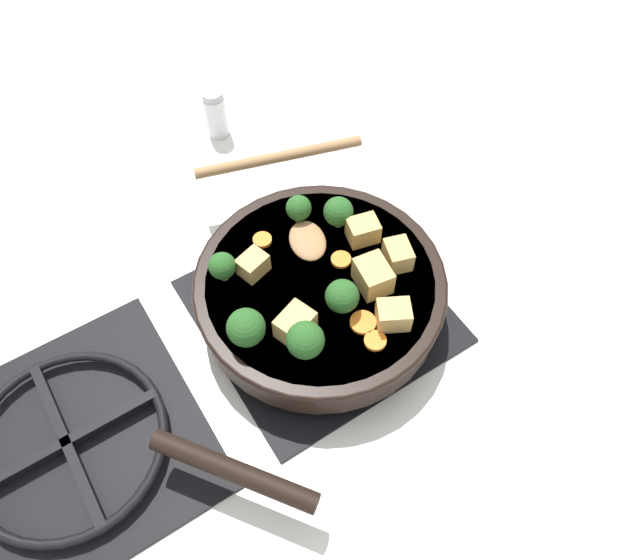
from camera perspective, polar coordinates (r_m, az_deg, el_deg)
ground_plane at (r=0.87m, az=0.00°, el=-2.90°), size 2.40×2.40×0.00m
front_burner_grate at (r=0.86m, az=0.00°, el=-2.49°), size 0.31×0.31×0.03m
rear_burner_grate at (r=0.83m, az=-21.98°, el=-13.80°), size 0.31×0.31×0.03m
skillet_pan at (r=0.82m, az=-0.07°, el=-1.05°), size 0.40×0.44×0.05m
wooden_spoon at (r=0.89m, az=-2.73°, el=8.23°), size 0.24×0.24×0.02m
tofu_cube_center_large at (r=0.83m, az=3.95°, el=4.54°), size 0.04×0.05×0.03m
tofu_cube_near_handle at (r=0.76m, az=6.73°, el=-3.19°), size 0.05×0.05×0.03m
tofu_cube_east_chunk at (r=0.80m, az=-6.15°, el=1.40°), size 0.04×0.04×0.03m
tofu_cube_west_chunk at (r=0.79m, az=4.86°, el=0.37°), size 0.05×0.04×0.04m
tofu_cube_back_piece at (r=0.75m, az=-2.28°, el=-4.12°), size 0.05×0.05×0.03m
tofu_cube_front_piece at (r=0.81m, az=7.13°, el=2.31°), size 0.05×0.04×0.03m
broccoli_floret_near_spoon at (r=0.84m, az=1.69°, el=6.25°), size 0.04×0.04×0.05m
broccoli_floret_center_top at (r=0.84m, az=-1.96°, el=6.57°), size 0.03×0.03×0.04m
broccoli_floret_east_rim at (r=0.79m, az=-8.93°, el=1.26°), size 0.04×0.04×0.04m
broccoli_floret_west_rim at (r=0.73m, az=-1.35°, el=-5.52°), size 0.05×0.05×0.05m
broccoli_floret_north_edge at (r=0.76m, az=1.88°, el=-1.60°), size 0.04×0.04×0.05m
broccoli_floret_south_cluster at (r=0.74m, az=-6.78°, el=-4.36°), size 0.05×0.05×0.05m
carrot_slice_orange_thin at (r=0.82m, az=1.94°, el=1.87°), size 0.03×0.03×0.01m
carrot_slice_near_center at (r=0.77m, az=3.95°, el=-3.90°), size 0.03×0.03×0.01m
carrot_slice_edge_slice at (r=0.84m, az=-5.29°, el=3.68°), size 0.03×0.03×0.01m
carrot_slice_under_broccoli at (r=0.76m, az=5.07°, el=-5.56°), size 0.03×0.03×0.01m
salt_shaker at (r=1.08m, az=-9.53°, el=14.80°), size 0.04×0.04×0.09m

